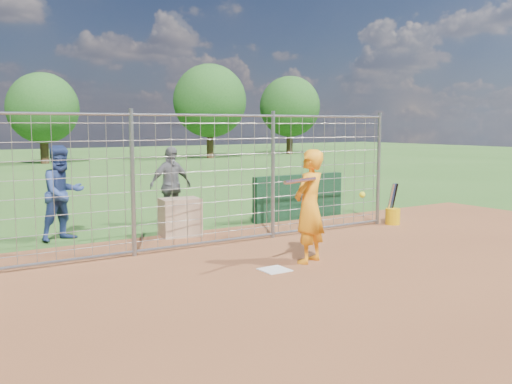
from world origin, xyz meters
TOP-DOWN VIEW (x-y plane):
  - ground at (0.00, 0.00)m, footprint 100.00×100.00m
  - infield_dirt at (0.00, -3.00)m, footprint 18.00×18.00m
  - home_plate at (0.00, -0.20)m, footprint 0.43×0.43m
  - dugout_wall at (3.40, 3.60)m, footprint 2.60×0.20m
  - batter at (0.80, -0.07)m, footprint 0.82×0.69m
  - bystander_a at (-2.16, 4.13)m, footprint 1.11×0.98m
  - bystander_b at (0.43, 4.62)m, footprint 1.12×0.56m
  - equipment_bin at (-0.02, 3.19)m, footprint 0.86×0.65m
  - equipment_in_play at (0.69, -0.38)m, footprint 1.76×0.35m
  - bucket_with_bats at (4.75, 1.76)m, footprint 0.34×0.35m
  - backstop_fence at (0.00, 2.00)m, footprint 9.08×0.08m
  - tree_line at (3.13, 28.13)m, footprint 44.66×6.72m

SIDE VIEW (x-z plane):
  - ground at x=0.00m, z-range 0.00..0.00m
  - infield_dirt at x=0.00m, z-range 0.01..0.01m
  - home_plate at x=0.00m, z-range 0.00..0.02m
  - bucket_with_bats at x=4.75m, z-range -0.24..0.73m
  - equipment_bin at x=-0.02m, z-range 0.00..0.80m
  - dugout_wall at x=3.40m, z-range 0.00..1.10m
  - bystander_b at x=0.43m, z-range 0.00..1.83m
  - bystander_a at x=-2.16m, z-range 0.00..1.92m
  - batter at x=0.80m, z-range 0.00..1.92m
  - backstop_fence at x=0.00m, z-range -0.04..2.56m
  - equipment_in_play at x=0.69m, z-range 1.17..1.57m
  - tree_line at x=3.13m, z-range 0.47..6.95m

